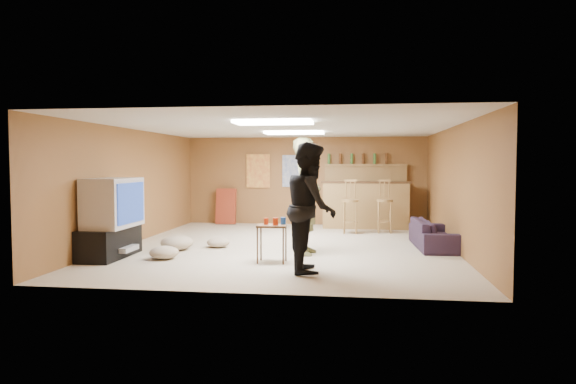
# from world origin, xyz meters

# --- Properties ---
(ground) EXTENTS (7.00, 7.00, 0.00)m
(ground) POSITION_xyz_m (0.00, 0.00, 0.00)
(ground) COLOR tan
(ground) RESTS_ON ground
(ceiling) EXTENTS (6.00, 7.00, 0.02)m
(ceiling) POSITION_xyz_m (0.00, 0.00, 2.20)
(ceiling) COLOR silver
(ceiling) RESTS_ON ground
(wall_back) EXTENTS (6.00, 0.02, 2.20)m
(wall_back) POSITION_xyz_m (0.00, 3.50, 1.10)
(wall_back) COLOR brown
(wall_back) RESTS_ON ground
(wall_front) EXTENTS (6.00, 0.02, 2.20)m
(wall_front) POSITION_xyz_m (0.00, -3.50, 1.10)
(wall_front) COLOR brown
(wall_front) RESTS_ON ground
(wall_left) EXTENTS (0.02, 7.00, 2.20)m
(wall_left) POSITION_xyz_m (-3.00, 0.00, 1.10)
(wall_left) COLOR brown
(wall_left) RESTS_ON ground
(wall_right) EXTENTS (0.02, 7.00, 2.20)m
(wall_right) POSITION_xyz_m (3.00, 0.00, 1.10)
(wall_right) COLOR brown
(wall_right) RESTS_ON ground
(tv_stand) EXTENTS (0.55, 1.30, 0.50)m
(tv_stand) POSITION_xyz_m (-2.72, -1.50, 0.25)
(tv_stand) COLOR black
(tv_stand) RESTS_ON ground
(dvd_box) EXTENTS (0.35, 0.50, 0.08)m
(dvd_box) POSITION_xyz_m (-2.50, -1.50, 0.15)
(dvd_box) COLOR #B2B2B7
(dvd_box) RESTS_ON tv_stand
(tv_body) EXTENTS (0.60, 1.10, 0.80)m
(tv_body) POSITION_xyz_m (-2.65, -1.50, 0.90)
(tv_body) COLOR #B2B2B7
(tv_body) RESTS_ON tv_stand
(tv_screen) EXTENTS (0.02, 0.95, 0.65)m
(tv_screen) POSITION_xyz_m (-2.34, -1.50, 0.90)
(tv_screen) COLOR navy
(tv_screen) RESTS_ON tv_body
(bar_counter) EXTENTS (2.00, 0.60, 1.10)m
(bar_counter) POSITION_xyz_m (1.50, 2.95, 0.55)
(bar_counter) COLOR olive
(bar_counter) RESTS_ON ground
(bar_lip) EXTENTS (2.10, 0.12, 0.05)m
(bar_lip) POSITION_xyz_m (1.50, 2.70, 1.10)
(bar_lip) COLOR #3A2312
(bar_lip) RESTS_ON bar_counter
(bar_shelf) EXTENTS (2.00, 0.18, 0.05)m
(bar_shelf) POSITION_xyz_m (1.50, 3.40, 1.50)
(bar_shelf) COLOR olive
(bar_shelf) RESTS_ON bar_backing
(bar_backing) EXTENTS (2.00, 0.14, 0.60)m
(bar_backing) POSITION_xyz_m (1.50, 3.42, 1.20)
(bar_backing) COLOR olive
(bar_backing) RESTS_ON bar_counter
(poster_left) EXTENTS (0.60, 0.03, 0.85)m
(poster_left) POSITION_xyz_m (-1.20, 3.46, 1.35)
(poster_left) COLOR #BF3F26
(poster_left) RESTS_ON wall_back
(poster_right) EXTENTS (0.55, 0.03, 0.80)m
(poster_right) POSITION_xyz_m (-0.30, 3.46, 1.35)
(poster_right) COLOR #334C99
(poster_right) RESTS_ON wall_back
(folding_chair_stack) EXTENTS (0.50, 0.26, 0.91)m
(folding_chair_stack) POSITION_xyz_m (-2.00, 3.30, 0.45)
(folding_chair_stack) COLOR maroon
(folding_chair_stack) RESTS_ON ground
(ceiling_panel_front) EXTENTS (1.20, 0.60, 0.04)m
(ceiling_panel_front) POSITION_xyz_m (0.00, -1.50, 2.17)
(ceiling_panel_front) COLOR white
(ceiling_panel_front) RESTS_ON ceiling
(ceiling_panel_back) EXTENTS (1.20, 0.60, 0.04)m
(ceiling_panel_back) POSITION_xyz_m (0.00, 1.20, 2.17)
(ceiling_panel_back) COLOR white
(ceiling_panel_back) RESTS_ON ceiling
(person_olive) EXTENTS (0.51, 0.74, 1.97)m
(person_olive) POSITION_xyz_m (0.45, -0.76, 0.99)
(person_olive) COLOR brown
(person_olive) RESTS_ON ground
(person_black) EXTENTS (0.79, 0.96, 1.84)m
(person_black) POSITION_xyz_m (0.64, -2.16, 0.92)
(person_black) COLOR black
(person_black) RESTS_ON ground
(sofa) EXTENTS (0.75, 1.77, 0.51)m
(sofa) POSITION_xyz_m (2.70, 0.19, 0.25)
(sofa) COLOR black
(sofa) RESTS_ON ground
(tray_table) EXTENTS (0.47, 0.39, 0.59)m
(tray_table) POSITION_xyz_m (-0.02, -1.56, 0.29)
(tray_table) COLOR #3A2312
(tray_table) RESTS_ON ground
(cup_red_near) EXTENTS (0.09, 0.09, 0.10)m
(cup_red_near) POSITION_xyz_m (-0.11, -1.53, 0.64)
(cup_red_near) COLOR #AC2A0B
(cup_red_near) RESTS_ON tray_table
(cup_red_far) EXTENTS (0.10, 0.10, 0.12)m
(cup_red_far) POSITION_xyz_m (0.05, -1.61, 0.64)
(cup_red_far) COLOR #AC2A0B
(cup_red_far) RESTS_ON tray_table
(cup_blue) EXTENTS (0.11, 0.11, 0.11)m
(cup_blue) POSITION_xyz_m (0.15, -1.49, 0.64)
(cup_blue) COLOR navy
(cup_blue) RESTS_ON tray_table
(bar_stool_left) EXTENTS (0.37, 0.37, 1.12)m
(bar_stool_left) POSITION_xyz_m (1.15, 1.94, 0.56)
(bar_stool_left) COLOR olive
(bar_stool_left) RESTS_ON ground
(bar_stool_right) EXTENTS (0.40, 0.40, 1.15)m
(bar_stool_right) POSITION_xyz_m (1.91, 2.15, 0.58)
(bar_stool_right) COLOR olive
(bar_stool_right) RESTS_ON ground
(cushion_near_tv) EXTENTS (0.66, 0.66, 0.26)m
(cushion_near_tv) POSITION_xyz_m (-1.89, -0.65, 0.13)
(cushion_near_tv) COLOR tan
(cushion_near_tv) RESTS_ON ground
(cushion_mid) EXTENTS (0.51, 0.51, 0.19)m
(cushion_mid) POSITION_xyz_m (-1.23, -0.28, 0.09)
(cushion_mid) COLOR tan
(cushion_mid) RESTS_ON ground
(cushion_far) EXTENTS (0.56, 0.56, 0.21)m
(cushion_far) POSITION_xyz_m (-1.79, -1.52, 0.11)
(cushion_far) COLOR tan
(cushion_far) RESTS_ON ground
(bottle_row) EXTENTS (1.48, 0.08, 0.26)m
(bottle_row) POSITION_xyz_m (1.30, 3.38, 1.65)
(bottle_row) COLOR #3F7233
(bottle_row) RESTS_ON bar_shelf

